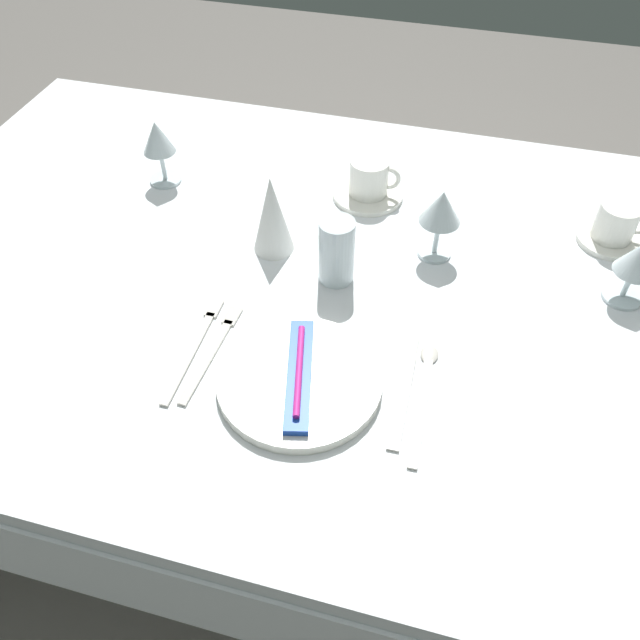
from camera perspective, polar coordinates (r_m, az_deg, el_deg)
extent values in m
plane|color=slate|center=(1.74, 1.60, -14.60)|extent=(6.00, 6.00, 0.00)
cube|color=white|center=(1.16, 2.33, 2.95)|extent=(1.80, 1.10, 0.04)
cube|color=white|center=(0.96, -6.25, -24.55)|extent=(1.80, 0.01, 0.18)
cube|color=white|center=(1.66, 6.74, 12.92)|extent=(1.80, 0.01, 0.18)
cylinder|color=brown|center=(1.98, -18.06, 7.81)|extent=(0.07, 0.07, 0.70)
cylinder|color=white|center=(0.98, -1.82, -5.35)|extent=(0.25, 0.25, 0.02)
cube|color=blue|center=(0.97, -1.84, -4.80)|extent=(0.08, 0.21, 0.01)
cylinder|color=#CC268C|center=(0.96, -1.86, -4.39)|extent=(0.05, 0.17, 0.01)
cube|color=beige|center=(1.03, -9.95, -3.56)|extent=(0.02, 0.18, 0.00)
cube|color=beige|center=(1.09, -7.75, 0.32)|extent=(0.02, 0.04, 0.00)
cube|color=beige|center=(1.04, -11.48, -3.19)|extent=(0.02, 0.20, 0.00)
cube|color=beige|center=(1.11, -9.33, 1.00)|extent=(0.02, 0.04, 0.00)
cube|color=beige|center=(0.97, 7.25, -6.98)|extent=(0.02, 0.18, 0.00)
cube|color=beige|center=(1.04, 8.09, -2.58)|extent=(0.02, 0.06, 0.00)
cube|color=beige|center=(0.97, 8.87, -7.90)|extent=(0.02, 0.20, 0.00)
ellipsoid|color=beige|center=(1.04, 9.62, -3.00)|extent=(0.03, 0.04, 0.01)
cylinder|color=white|center=(1.34, 24.12, 6.56)|extent=(0.12, 0.12, 0.01)
cylinder|color=white|center=(1.32, 24.64, 7.88)|extent=(0.07, 0.07, 0.07)
torus|color=white|center=(1.32, 26.22, 7.65)|extent=(0.05, 0.01, 0.05)
cylinder|color=white|center=(1.34, 4.23, 10.99)|extent=(0.14, 0.14, 0.01)
cylinder|color=white|center=(1.32, 4.33, 12.46)|extent=(0.08, 0.08, 0.07)
torus|color=white|center=(1.31, 6.03, 12.32)|extent=(0.05, 0.01, 0.05)
cylinder|color=silver|center=(1.22, 10.01, 5.87)|extent=(0.06, 0.06, 0.01)
cylinder|color=silver|center=(1.19, 10.24, 7.25)|extent=(0.01, 0.01, 0.07)
cone|color=silver|center=(1.15, 10.67, 9.77)|extent=(0.07, 0.07, 0.06)
cylinder|color=silver|center=(1.23, 25.05, 1.93)|extent=(0.07, 0.07, 0.01)
cylinder|color=silver|center=(1.21, 25.49, 2.96)|extent=(0.01, 0.01, 0.06)
cone|color=silver|center=(1.17, 26.39, 5.02)|extent=(0.07, 0.07, 0.06)
cylinder|color=silver|center=(1.42, -13.43, 11.94)|extent=(0.07, 0.07, 0.01)
cylinder|color=silver|center=(1.40, -13.68, 13.12)|extent=(0.01, 0.01, 0.06)
cone|color=silver|center=(1.37, -14.16, 15.37)|extent=(0.07, 0.07, 0.06)
cylinder|color=silver|center=(1.11, 1.50, 6.16)|extent=(0.06, 0.06, 0.12)
cylinder|color=#C68C1E|center=(1.13, 1.47, 5.01)|extent=(0.06, 0.06, 0.05)
cone|color=white|center=(1.17, -4.25, 9.25)|extent=(0.08, 0.08, 0.15)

